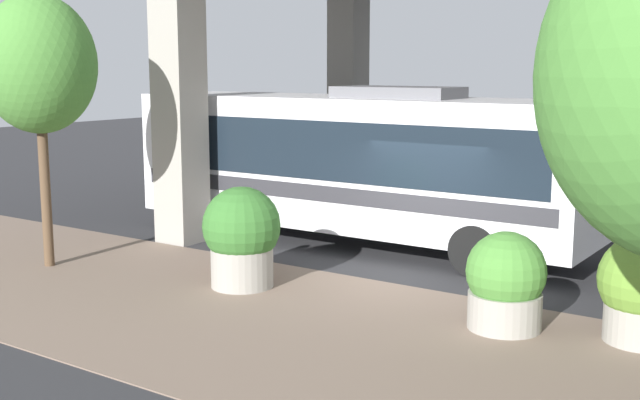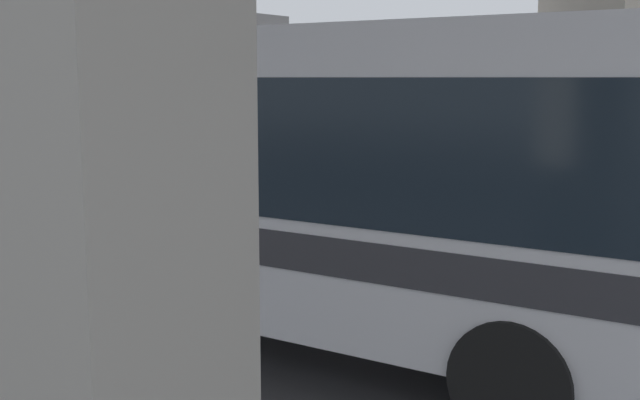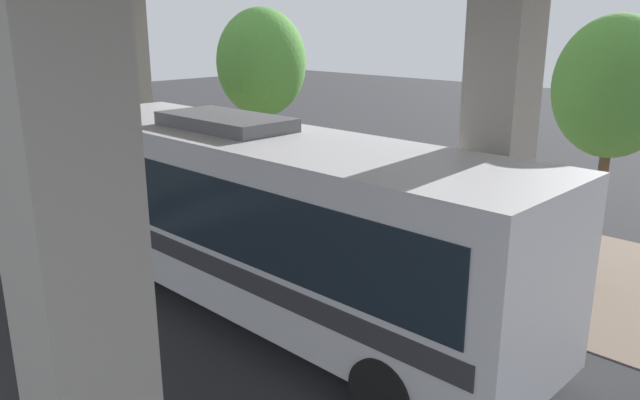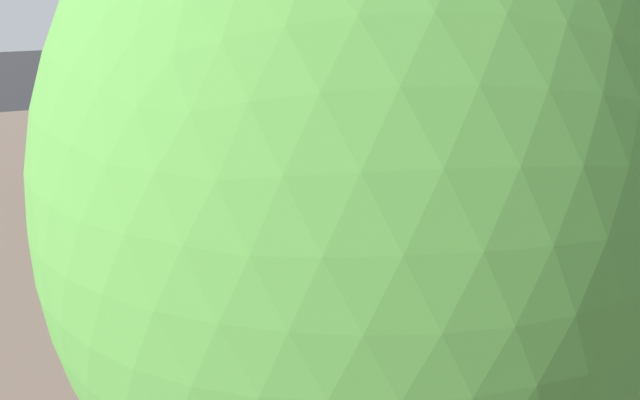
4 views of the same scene
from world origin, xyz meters
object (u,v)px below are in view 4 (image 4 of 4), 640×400
planter_middle (265,229)px  street_tree_near (355,197)px  planter_back (471,373)px  bus (483,138)px  fire_hydrant (306,228)px  street_tree_far (126,15)px

planter_middle → street_tree_near: street_tree_near is taller
planter_middle → planter_back: size_ratio=1.22×
bus → street_tree_near: 10.80m
bus → street_tree_near: street_tree_near is taller
bus → fire_hydrant: bearing=170.5°
planter_back → street_tree_near: street_tree_near is taller
fire_hydrant → street_tree_far: (-2.11, 3.33, 3.43)m
fire_hydrant → street_tree_near: street_tree_near is taller
bus → fire_hydrant: (-3.22, 0.54, -1.37)m
planter_back → street_tree_near: 5.26m
planter_middle → street_tree_far: size_ratio=0.35×
planter_back → bus: bearing=52.8°
street_tree_far → bus: bearing=-36.0°
bus → planter_middle: 4.44m
planter_back → street_tree_near: size_ratio=0.27×
fire_hydrant → street_tree_near: (-3.68, -8.61, 3.31)m
planter_middle → planter_back: (0.44, -4.81, -0.21)m
street_tree_near → street_tree_far: bearing=82.5°
street_tree_far → street_tree_near: bearing=-97.5°
bus → street_tree_near: bearing=-130.5°
planter_middle → street_tree_near: size_ratio=0.33×
planter_back → street_tree_far: street_tree_far is taller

